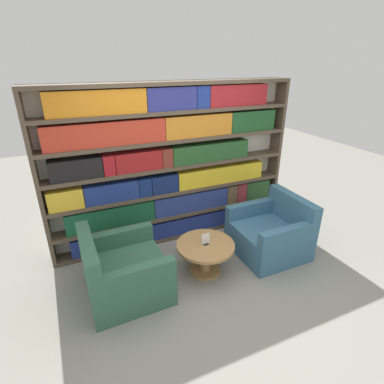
% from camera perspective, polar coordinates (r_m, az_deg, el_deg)
% --- Properties ---
extents(ground_plane, '(14.00, 14.00, 0.00)m').
position_cam_1_polar(ground_plane, '(3.89, 3.97, -17.28)').
color(ground_plane, gray).
extents(bookshelf, '(3.60, 0.30, 2.30)m').
position_cam_1_polar(bookshelf, '(4.34, -3.87, 4.83)').
color(bookshelf, silver).
rests_on(bookshelf, ground_plane).
extents(armchair_left, '(0.92, 0.94, 0.82)m').
position_cam_1_polar(armchair_left, '(3.69, -12.97, -14.80)').
color(armchair_left, '#336047').
rests_on(armchair_left, ground_plane).
extents(armchair_right, '(0.90, 0.92, 0.82)m').
position_cam_1_polar(armchair_right, '(4.44, 14.73, -7.75)').
color(armchair_right, '#386684').
rests_on(armchair_right, ground_plane).
extents(coffee_table, '(0.74, 0.74, 0.42)m').
position_cam_1_polar(coffee_table, '(3.91, 2.56, -11.31)').
color(coffee_table, '#AD7F4C').
rests_on(coffee_table, ground_plane).
extents(table_sign, '(0.11, 0.06, 0.15)m').
position_cam_1_polar(table_sign, '(3.81, 2.61, -9.08)').
color(table_sign, black).
rests_on(table_sign, coffee_table).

